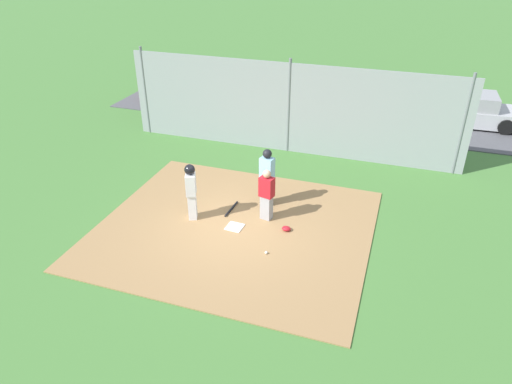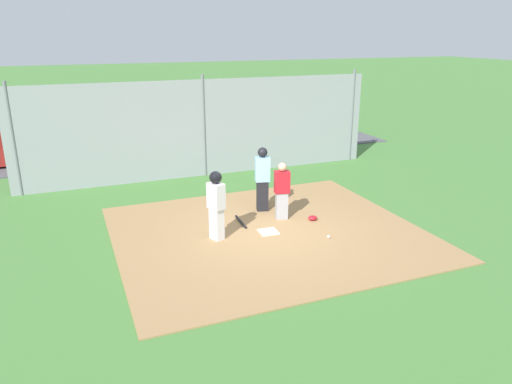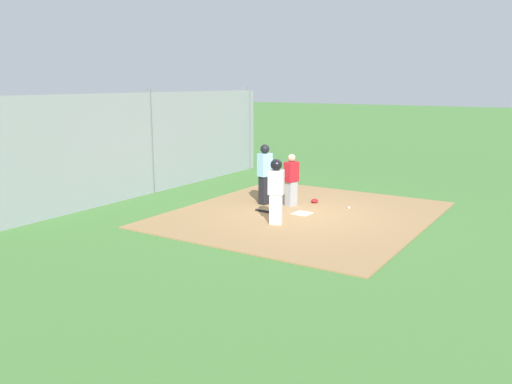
{
  "view_description": "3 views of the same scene",
  "coord_description": "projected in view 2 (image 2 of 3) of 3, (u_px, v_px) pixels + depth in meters",
  "views": [
    {
      "loc": [
        -3.9,
        9.76,
        7.01
      ],
      "look_at": [
        -0.49,
        -0.37,
        1.01
      ],
      "focal_mm": 32.59,
      "sensor_mm": 36.0,
      "label": 1
    },
    {
      "loc": [
        4.3,
        9.9,
        4.63
      ],
      "look_at": [
        0.15,
        -0.44,
        0.94
      ],
      "focal_mm": 33.88,
      "sensor_mm": 36.0,
      "label": 2
    },
    {
      "loc": [
        12.3,
        6.29,
        3.51
      ],
      "look_at": [
        0.57,
        -1.11,
        0.61
      ],
      "focal_mm": 36.88,
      "sensor_mm": 36.0,
      "label": 3
    }
  ],
  "objects": [
    {
      "name": "runner",
      "position": [
        216.0,
        201.0,
        11.02
      ],
      "size": [
        0.38,
        0.45,
        1.64
      ],
      "rotation": [
        0.0,
        0.0,
        3.51
      ],
      "color": "silver",
      "rests_on": "dirt_infield"
    },
    {
      "name": "baseball",
      "position": [
        329.0,
        237.0,
        11.33
      ],
      "size": [
        0.07,
        0.07,
        0.07
      ],
      "primitive_type": "sphere",
      "color": "white",
      "rests_on": "dirt_infield"
    },
    {
      "name": "parked_car_red",
      "position": [
        27.0,
        146.0,
        17.91
      ],
      "size": [
        4.24,
        1.97,
        1.28
      ],
      "rotation": [
        0.0,
        0.0,
        0.03
      ],
      "color": "maroon",
      "rests_on": "parking_lot"
    },
    {
      "name": "catcher_mask",
      "position": [
        313.0,
        218.0,
        12.41
      ],
      "size": [
        0.24,
        0.2,
        0.12
      ],
      "primitive_type": "ellipsoid",
      "color": "#B21923",
      "rests_on": "dirt_infield"
    },
    {
      "name": "parked_car_white",
      "position": [
        88.0,
        139.0,
        19.11
      ],
      "size": [
        4.24,
        1.95,
        1.28
      ],
      "rotation": [
        0.0,
        0.0,
        -0.02
      ],
      "color": "silver",
      "rests_on": "parking_lot"
    },
    {
      "name": "home_plate",
      "position": [
        268.0,
        232.0,
        11.69
      ],
      "size": [
        0.47,
        0.47,
        0.02
      ],
      "primitive_type": "cube",
      "rotation": [
        0.0,
        0.0,
        -0.06
      ],
      "color": "white",
      "rests_on": "dirt_infield"
    },
    {
      "name": "backstop_fence",
      "position": [
        204.0,
        129.0,
        15.96
      ],
      "size": [
        12.0,
        0.1,
        3.35
      ],
      "color": "#93999E",
      "rests_on": "ground_plane"
    },
    {
      "name": "parked_car_silver",
      "position": [
        304.0,
        121.0,
        22.87
      ],
      "size": [
        4.25,
        1.97,
        1.28
      ],
      "rotation": [
        0.0,
        0.0,
        3.17
      ],
      "color": "#B2B2B7",
      "rests_on": "parking_lot"
    },
    {
      "name": "dirt_infield",
      "position": [
        268.0,
        233.0,
        11.69
      ],
      "size": [
        7.2,
        6.4,
        0.03
      ],
      "primitive_type": "cube",
      "color": "#9E774C",
      "rests_on": "ground_plane"
    },
    {
      "name": "baseball_bat",
      "position": [
        241.0,
        222.0,
        12.25
      ],
      "size": [
        0.1,
        0.85,
        0.06
      ],
      "primitive_type": "cylinder",
      "rotation": [
        0.0,
        1.57,
        4.66
      ],
      "color": "black",
      "rests_on": "dirt_infield"
    },
    {
      "name": "umpire",
      "position": [
        262.0,
        178.0,
        12.84
      ],
      "size": [
        0.43,
        0.34,
        1.74
      ],
      "rotation": [
        0.0,
        0.0,
        1.33
      ],
      "color": "black",
      "rests_on": "dirt_infield"
    },
    {
      "name": "parking_lot",
      "position": [
        175.0,
        146.0,
        20.61
      ],
      "size": [
        18.0,
        5.2,
        0.04
      ],
      "primitive_type": "cube",
      "color": "#515156",
      "rests_on": "ground_plane"
    },
    {
      "name": "ground_plane",
      "position": [
        268.0,
        233.0,
        11.7
      ],
      "size": [
        140.0,
        140.0,
        0.0
      ],
      "primitive_type": "plane",
      "color": "#477A38"
    },
    {
      "name": "catcher",
      "position": [
        282.0,
        190.0,
        12.31
      ],
      "size": [
        0.43,
        0.34,
        1.49
      ],
      "rotation": [
        0.0,
        0.0,
        1.33
      ],
      "color": "#9E9EA3",
      "rests_on": "dirt_infield"
    }
  ]
}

